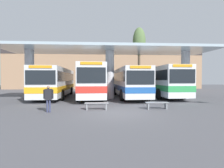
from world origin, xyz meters
TOP-DOWN VIEW (x-y plane):
  - ground_plane at (0.00, 0.00)m, footprint 100.00×100.00m
  - townhouse_backdrop at (0.00, 24.73)m, footprint 40.00×0.58m
  - station_canopy at (0.00, 7.39)m, footprint 20.80×5.68m
  - transit_bus_left_bay at (-5.93, 9.68)m, footprint 3.09×11.45m
  - transit_bus_center_bay at (-1.87, 8.81)m, footprint 3.00×11.18m
  - transit_bus_right_bay at (2.12, 8.61)m, footprint 2.84×10.62m
  - transit_bus_far_right_bay at (5.89, 10.03)m, footprint 2.77×12.15m
  - waiting_bench_near_pillar at (2.82, 1.14)m, footprint 1.53×0.44m
  - waiting_bench_mid_platform at (-1.21, 1.14)m, footprint 1.56×0.44m
  - pedestrian_waiting at (-4.08, 0.42)m, footprint 0.59×0.26m
  - poplar_tree_behind_left at (4.86, 15.70)m, footprint 1.92×1.92m

SIDE VIEW (x-z plane):
  - ground_plane at x=0.00m, z-range 0.00..0.00m
  - waiting_bench_near_pillar at x=2.82m, z-range 0.11..0.57m
  - waiting_bench_mid_platform at x=-1.21m, z-range 0.11..0.57m
  - pedestrian_waiting at x=-4.08m, z-range 0.18..1.77m
  - transit_bus_right_bay at x=2.12m, z-range 0.19..3.29m
  - transit_bus_left_bay at x=-5.93m, z-range 0.18..3.32m
  - transit_bus_far_right_bay at x=5.89m, z-range 0.20..3.48m
  - transit_bus_center_bay at x=-1.87m, z-range 0.19..3.56m
  - station_canopy at x=0.00m, z-range 1.72..6.84m
  - townhouse_backdrop at x=0.00m, z-range 0.75..9.82m
  - poplar_tree_behind_left at x=4.86m, z-range 2.51..12.24m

